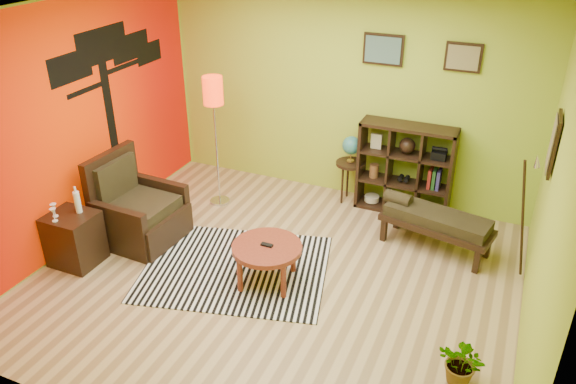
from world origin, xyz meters
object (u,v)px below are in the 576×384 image
at_px(side_cabinet, 74,238).
at_px(globe_table, 351,153).
at_px(coffee_table, 267,251).
at_px(potted_plant, 462,367).
at_px(floor_lamp, 214,103).
at_px(cube_shelf, 406,169).
at_px(bench, 434,220).
at_px(armchair, 137,214).

xyz_separation_m(side_cabinet, globe_table, (2.38, 2.62, 0.40)).
height_order(coffee_table, potted_plant, coffee_table).
bearing_deg(floor_lamp, potted_plant, -29.82).
bearing_deg(floor_lamp, cube_shelf, 18.10).
xyz_separation_m(floor_lamp, bench, (2.86, 0.01, -1.04)).
bearing_deg(side_cabinet, potted_plant, -1.60).
height_order(coffee_table, floor_lamp, floor_lamp).
bearing_deg(armchair, coffee_table, -6.10).
distance_m(coffee_table, floor_lamp, 2.18).
bearing_deg(potted_plant, floor_lamp, 150.18).
relative_size(side_cabinet, floor_lamp, 0.53).
height_order(floor_lamp, cube_shelf, floor_lamp).
relative_size(side_cabinet, cube_shelf, 0.77).
distance_m(floor_lamp, cube_shelf, 2.59).
height_order(cube_shelf, potted_plant, cube_shelf).
bearing_deg(coffee_table, globe_table, 83.58).
bearing_deg(potted_plant, armchair, 168.04).
distance_m(coffee_table, armchair, 1.83).
relative_size(side_cabinet, globe_table, 0.98).
distance_m(coffee_table, side_cabinet, 2.21).
distance_m(armchair, side_cabinet, 0.79).
bearing_deg(bench, coffee_table, -137.43).
height_order(globe_table, cube_shelf, cube_shelf).
distance_m(globe_table, bench, 1.49).
xyz_separation_m(armchair, cube_shelf, (2.79, 1.93, 0.28)).
height_order(coffee_table, bench, bench).
height_order(side_cabinet, potted_plant, side_cabinet).
height_order(cube_shelf, bench, cube_shelf).
bearing_deg(bench, side_cabinet, -152.47).
distance_m(coffee_table, cube_shelf, 2.34).
height_order(side_cabinet, floor_lamp, floor_lamp).
xyz_separation_m(globe_table, potted_plant, (1.89, -2.74, -0.54)).
bearing_deg(cube_shelf, bench, -55.15).
bearing_deg(coffee_table, floor_lamp, 135.08).
height_order(armchair, floor_lamp, floor_lamp).
relative_size(armchair, side_cabinet, 1.15).
height_order(side_cabinet, cube_shelf, cube_shelf).
distance_m(cube_shelf, potted_plant, 3.03).
distance_m(coffee_table, potted_plant, 2.23).
xyz_separation_m(floor_lamp, cube_shelf, (2.33, 0.76, -0.82)).
distance_m(coffee_table, bench, 2.03).
distance_m(globe_table, cube_shelf, 0.74).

